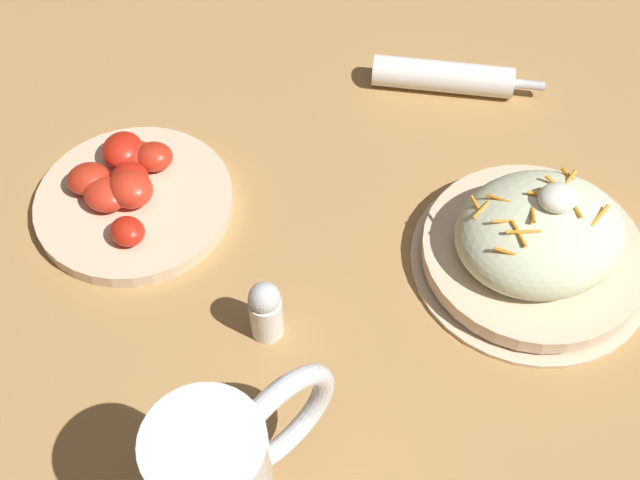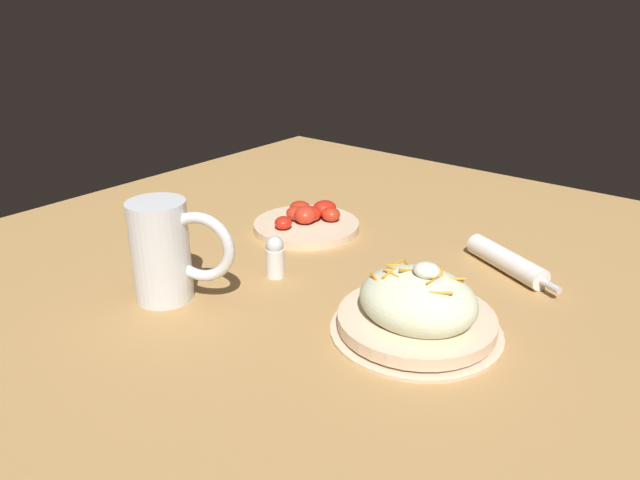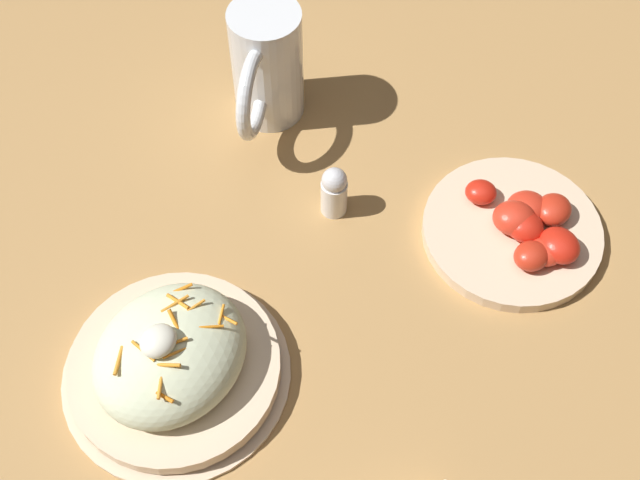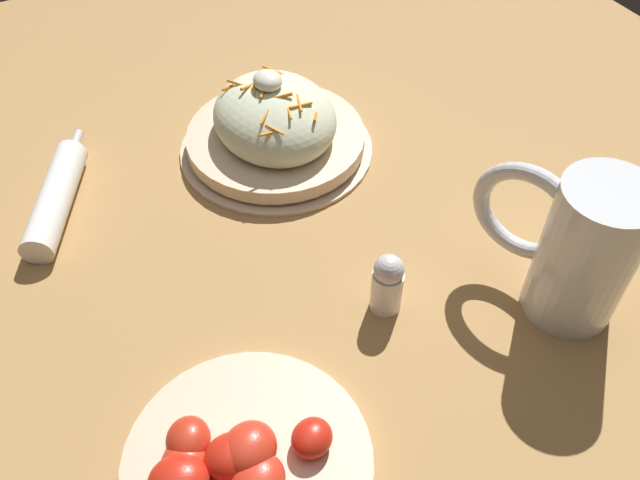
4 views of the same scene
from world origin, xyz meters
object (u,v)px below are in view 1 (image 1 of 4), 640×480
object	(u,v)px
salad_plate	(536,243)
napkin_roll	(444,77)
salt_shaker	(266,310)
tomato_plate	(131,193)

from	to	relation	value
salad_plate	napkin_roll	distance (m)	0.26
napkin_roll	salt_shaker	bearing A→B (deg)	-138.50
tomato_plate	salt_shaker	bearing A→B (deg)	-64.49
tomato_plate	salt_shaker	world-z (taller)	salt_shaker
salt_shaker	napkin_roll	bearing A→B (deg)	41.50
tomato_plate	salt_shaker	xyz separation A→B (m)	(0.09, -0.19, 0.02)
napkin_roll	salt_shaker	xyz separation A→B (m)	(-0.29, -0.25, 0.02)
salad_plate	salt_shaker	size ratio (longest dim) A/B	3.38
salad_plate	tomato_plate	world-z (taller)	salad_plate
salad_plate	tomato_plate	size ratio (longest dim) A/B	1.15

